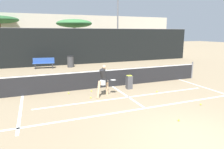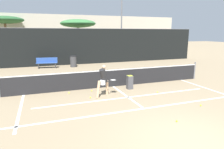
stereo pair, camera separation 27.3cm
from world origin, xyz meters
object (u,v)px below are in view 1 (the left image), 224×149
Objects in this scene: player_practicing at (104,79)px; courtside_bench at (44,63)px; parked_car at (34,56)px; ball_hopper at (129,82)px; trash_bin at (70,62)px.

courtside_bench is (-2.17, 8.65, -0.32)m from player_practicing.
courtside_bench is 0.42× the size of parked_car.
parked_car is at bearing 109.15° from ball_hopper.
player_practicing is at bearing -158.70° from ball_hopper.
ball_hopper is 8.00m from trash_bin.
trash_bin is at bearing 58.17° from player_practicing.
player_practicing is 0.36× the size of parked_car.
parked_car is at bearing 106.32° from courtside_bench.
courtside_bench is 1.81× the size of trash_bin.
player_practicing is at bearing -89.84° from trash_bin.
player_practicing is 1.53× the size of trash_bin.
player_practicing is 13.77m from parked_car.
courtside_bench reaches higher than ball_hopper.
player_practicing is at bearing -67.45° from courtside_bench.
ball_hopper is 0.17× the size of parked_car.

